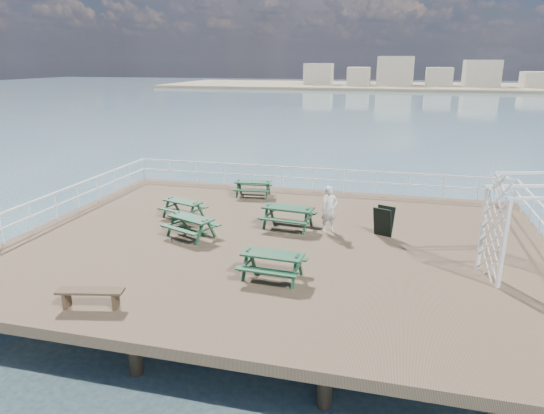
{
  "coord_description": "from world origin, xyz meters",
  "views": [
    {
      "loc": [
        3.72,
        -15.24,
        5.98
      ],
      "look_at": [
        -0.26,
        0.2,
        1.1
      ],
      "focal_mm": 32.0,
      "sensor_mm": 36.0,
      "label": 1
    }
  ],
  "objects_px": {
    "picnic_table_b": "(183,205)",
    "picnic_table_d": "(191,222)",
    "flat_bench_near": "(91,294)",
    "picnic_table_e": "(273,260)",
    "trellis_arbor": "(533,232)",
    "picnic_table_c": "(288,213)",
    "person": "(329,209)",
    "picnic_table_a": "(253,185)"
  },
  "relations": [
    {
      "from": "picnic_table_b",
      "to": "picnic_table_d",
      "type": "xyz_separation_m",
      "value": [
        1.19,
        -1.96,
        0.04
      ]
    },
    {
      "from": "picnic_table_b",
      "to": "flat_bench_near",
      "type": "bearing_deg",
      "value": -65.46
    },
    {
      "from": "picnic_table_e",
      "to": "trellis_arbor",
      "type": "distance_m",
      "value": 7.31
    },
    {
      "from": "flat_bench_near",
      "to": "trellis_arbor",
      "type": "distance_m",
      "value": 11.99
    },
    {
      "from": "trellis_arbor",
      "to": "picnic_table_c",
      "type": "bearing_deg",
      "value": 145.01
    },
    {
      "from": "trellis_arbor",
      "to": "picnic_table_d",
      "type": "bearing_deg",
      "value": 159.48
    },
    {
      "from": "person",
      "to": "flat_bench_near",
      "type": "bearing_deg",
      "value": -158.81
    },
    {
      "from": "picnic_table_a",
      "to": "picnic_table_c",
      "type": "height_order",
      "value": "picnic_table_c"
    },
    {
      "from": "picnic_table_b",
      "to": "trellis_arbor",
      "type": "relative_size",
      "value": 0.61
    },
    {
      "from": "picnic_table_e",
      "to": "person",
      "type": "relative_size",
      "value": 1.08
    },
    {
      "from": "picnic_table_b",
      "to": "flat_bench_near",
      "type": "relative_size",
      "value": 1.11
    },
    {
      "from": "picnic_table_d",
      "to": "person",
      "type": "height_order",
      "value": "person"
    },
    {
      "from": "picnic_table_c",
      "to": "person",
      "type": "height_order",
      "value": "person"
    },
    {
      "from": "picnic_table_b",
      "to": "picnic_table_d",
      "type": "relative_size",
      "value": 0.91
    },
    {
      "from": "picnic_table_c",
      "to": "person",
      "type": "bearing_deg",
      "value": 3.04
    },
    {
      "from": "flat_bench_near",
      "to": "trellis_arbor",
      "type": "bearing_deg",
      "value": 10.43
    },
    {
      "from": "flat_bench_near",
      "to": "trellis_arbor",
      "type": "xyz_separation_m",
      "value": [
        11.0,
        4.65,
        1.02
      ]
    },
    {
      "from": "flat_bench_near",
      "to": "person",
      "type": "relative_size",
      "value": 1.01
    },
    {
      "from": "person",
      "to": "picnic_table_d",
      "type": "bearing_deg",
      "value": 166.77
    },
    {
      "from": "picnic_table_b",
      "to": "picnic_table_d",
      "type": "height_order",
      "value": "picnic_table_d"
    },
    {
      "from": "person",
      "to": "picnic_table_a",
      "type": "bearing_deg",
      "value": 102.25
    },
    {
      "from": "picnic_table_a",
      "to": "picnic_table_d",
      "type": "xyz_separation_m",
      "value": [
        -0.6,
        -5.6,
        0.02
      ]
    },
    {
      "from": "picnic_table_b",
      "to": "picnic_table_a",
      "type": "bearing_deg",
      "value": 82.07
    },
    {
      "from": "picnic_table_c",
      "to": "flat_bench_near",
      "type": "relative_size",
      "value": 1.16
    },
    {
      "from": "picnic_table_c",
      "to": "flat_bench_near",
      "type": "distance_m",
      "value": 7.92
    },
    {
      "from": "picnic_table_d",
      "to": "picnic_table_e",
      "type": "relative_size",
      "value": 1.14
    },
    {
      "from": "picnic_table_d",
      "to": "flat_bench_near",
      "type": "relative_size",
      "value": 1.22
    },
    {
      "from": "picnic_table_d",
      "to": "picnic_table_a",
      "type": "bearing_deg",
      "value": 106.52
    },
    {
      "from": "picnic_table_c",
      "to": "picnic_table_e",
      "type": "height_order",
      "value": "picnic_table_c"
    },
    {
      "from": "picnic_table_a",
      "to": "trellis_arbor",
      "type": "relative_size",
      "value": 0.56
    },
    {
      "from": "trellis_arbor",
      "to": "person",
      "type": "distance_m",
      "value": 6.49
    },
    {
      "from": "picnic_table_e",
      "to": "flat_bench_near",
      "type": "xyz_separation_m",
      "value": [
        -3.98,
        -2.8,
        -0.18
      ]
    },
    {
      "from": "flat_bench_near",
      "to": "trellis_arbor",
      "type": "relative_size",
      "value": 0.55
    },
    {
      "from": "picnic_table_a",
      "to": "flat_bench_near",
      "type": "height_order",
      "value": "picnic_table_a"
    },
    {
      "from": "picnic_table_b",
      "to": "picnic_table_c",
      "type": "height_order",
      "value": "picnic_table_c"
    },
    {
      "from": "picnic_table_a",
      "to": "picnic_table_e",
      "type": "height_order",
      "value": "picnic_table_e"
    },
    {
      "from": "picnic_table_e",
      "to": "picnic_table_d",
      "type": "bearing_deg",
      "value": 148.7
    },
    {
      "from": "picnic_table_e",
      "to": "flat_bench_near",
      "type": "distance_m",
      "value": 4.87
    },
    {
      "from": "picnic_table_d",
      "to": "flat_bench_near",
      "type": "bearing_deg",
      "value": -71.45
    },
    {
      "from": "picnic_table_c",
      "to": "trellis_arbor",
      "type": "height_order",
      "value": "trellis_arbor"
    },
    {
      "from": "picnic_table_a",
      "to": "person",
      "type": "height_order",
      "value": "person"
    },
    {
      "from": "picnic_table_e",
      "to": "trellis_arbor",
      "type": "xyz_separation_m",
      "value": [
        7.02,
        1.85,
        0.84
      ]
    }
  ]
}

